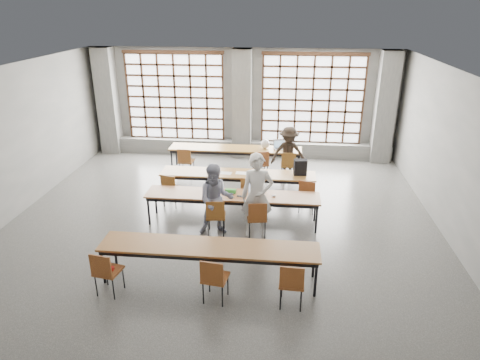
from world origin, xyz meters
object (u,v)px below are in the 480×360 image
chair_back_left (186,159)px  laptop_front (256,191)px  desk_row_a (235,150)px  student_male (257,196)px  chair_back_mid (261,162)px  chair_front_left (216,214)px  desk_row_d (209,249)px  chair_back_right (288,163)px  green_box (231,191)px  desk_row_c (232,197)px  backpack (300,167)px  chair_near_left (105,269)px  phone (240,196)px  chair_mid_centre (250,190)px  chair_front_right (257,216)px  student_back (288,153)px  laptop_back (280,146)px  chair_near_mid (214,276)px  desk_row_b (238,175)px  student_female (216,200)px  chair_mid_left (171,187)px  mouse (274,196)px  chair_near_right (292,281)px  plastic_bag (265,144)px  chair_mid_right (308,193)px  red_pouch (108,268)px

chair_back_left → laptop_front: laptop_front is taller
desk_row_a → student_male: bearing=-76.7°
chair_back_mid → chair_front_left: same height
desk_row_d → chair_back_right: bearing=74.1°
laptop_front → chair_front_left: bearing=-138.4°
desk_row_a → green_box: green_box is taller
desk_row_c → backpack: (1.57, 1.39, 0.27)m
green_box → chair_back_mid: bearing=78.3°
chair_near_left → student_male: student_male is taller
green_box → phone: green_box is taller
chair_back_mid → chair_near_left: same height
chair_mid_centre → backpack: bearing=29.0°
chair_back_mid → laptop_front: size_ratio=2.15×
chair_front_right → student_back: 3.58m
chair_back_left → student_back: (3.01, 0.13, 0.25)m
chair_front_right → chair_front_left: bearing=-180.0°
desk_row_c → laptop_back: bearing=73.7°
chair_near_left → laptop_front: laptop_front is taller
desk_row_d → chair_near_mid: chair_near_mid is taller
desk_row_b → desk_row_c: 1.34m
student_female → backpack: 2.67m
chair_mid_left → mouse: bearing=-15.8°
desk_row_d → chair_mid_centre: 3.04m
chair_back_left → student_male: bearing=-54.4°
chair_near_right → laptop_back: bearing=92.9°
chair_near_right → mouse: (-0.39, 2.89, 0.21)m
student_back → plastic_bag: size_ratio=5.48×
chair_mid_right → phone: size_ratio=6.77×
backpack → chair_front_left: bearing=-139.7°
chair_back_right → mouse: chair_back_right is taller
chair_mid_left → chair_near_right: 4.70m
student_male → desk_row_a: bearing=98.1°
desk_row_d → student_male: student_male is taller
chair_back_right → backpack: 1.44m
chair_near_left → chair_front_right: bearing=42.6°
chair_near_right → student_back: 5.79m
chair_back_mid → chair_near_right: same height
chair_front_right → laptop_back: size_ratio=2.10×
chair_mid_left → chair_mid_centre: 2.00m
student_male → phone: bearing=131.1°
mouse → desk_row_b: bearing=125.6°
phone → plastic_bag: plastic_bag is taller
desk_row_c → mouse: (0.95, -0.02, 0.08)m
student_male → plastic_bag: size_ratio=6.64×
student_female → red_pouch: bearing=-134.2°
laptop_front → student_male: bearing=-84.3°
chair_near_mid → chair_mid_left: bearing=114.9°
desk_row_a → green_box: size_ratio=16.00×
desk_row_b → mouse: size_ratio=40.82×
mouse → plastic_bag: 3.47m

